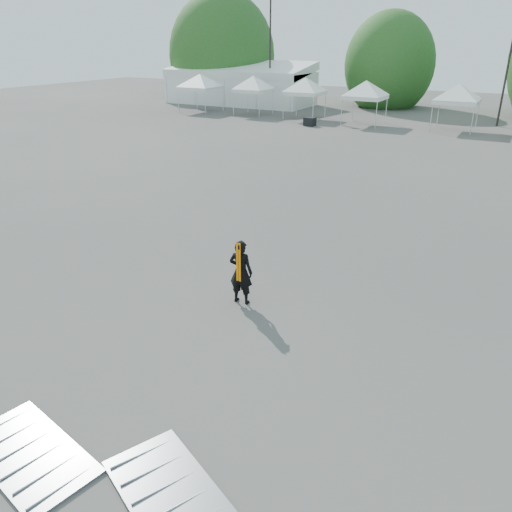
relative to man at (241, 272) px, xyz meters
The scene contains 15 objects.
ground 2.27m from the man, 85.00° to the left, with size 120.00×120.00×0.00m, color #474442.
marquee 43.05m from the man, 120.46° to the left, with size 15.00×6.25×4.23m.
light_pole_west 40.55m from the man, 116.27° to the left, with size 0.60×0.25×10.30m.
light_pole_east 34.56m from the man, 84.67° to the left, with size 0.60×0.25×9.80m.
tree_far_w 47.83m from the man, 122.78° to the left, with size 4.80×4.80×7.30m.
tree_mid_w 42.92m from the man, 100.52° to the left, with size 4.16×4.16×6.33m.
tent_a 37.50m from the man, 126.05° to the left, with size 4.50×4.50×3.88m.
tent_b 34.88m from the man, 118.50° to the left, with size 3.93×3.93×3.88m.
tent_c 32.96m from the man, 110.87° to the left, with size 4.11×4.11×3.88m.
tent_d 30.65m from the man, 101.79° to the left, with size 4.19×4.19×3.88m.
tent_e 30.45m from the man, 89.10° to the left, with size 4.25×4.25×3.88m.
man is the anchor object (origin of this frame).
barrier_left 6.22m from the man, 93.74° to the right, with size 2.69×1.73×0.08m.
barrier_mid 6.14m from the man, 69.29° to the right, with size 2.77×2.17×0.08m.
crate_west 28.90m from the man, 109.60° to the left, with size 0.83×0.65×0.65m, color black.
Camera 1 is at (5.61, -11.87, 6.24)m, focal length 35.00 mm.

